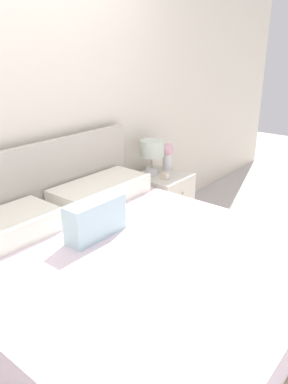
% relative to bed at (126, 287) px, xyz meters
% --- Properties ---
extents(ground_plane, '(12.00, 12.00, 0.00)m').
position_rel_bed_xyz_m(ground_plane, '(0.00, 0.88, -0.31)').
color(ground_plane, '#BCB7B2').
extents(wall_back, '(8.00, 0.06, 2.60)m').
position_rel_bed_xyz_m(wall_back, '(0.00, 0.95, 0.99)').
color(wall_back, silver).
rests_on(wall_back, ground_plane).
extents(bed, '(1.83, 1.90, 1.05)m').
position_rel_bed_xyz_m(bed, '(0.00, 0.00, 0.00)').
color(bed, tan).
rests_on(bed, ground_plane).
extents(nightstand, '(0.45, 0.46, 0.56)m').
position_rel_bed_xyz_m(nightstand, '(1.23, 0.64, -0.03)').
color(nightstand, silver).
rests_on(nightstand, ground_plane).
extents(table_lamp, '(0.22, 0.22, 0.32)m').
position_rel_bed_xyz_m(table_lamp, '(1.19, 0.74, 0.47)').
color(table_lamp, white).
rests_on(table_lamp, nightstand).
extents(flower_vase, '(0.12, 0.12, 0.26)m').
position_rel_bed_xyz_m(flower_vase, '(1.38, 0.70, 0.40)').
color(flower_vase, white).
rests_on(flower_vase, nightstand).
extents(alarm_clock, '(0.07, 0.05, 0.06)m').
position_rel_bed_xyz_m(alarm_clock, '(1.15, 0.55, 0.28)').
color(alarm_clock, beige).
rests_on(alarm_clock, nightstand).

